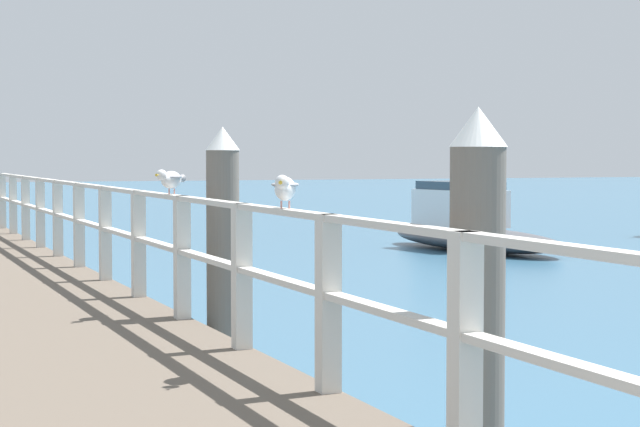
{
  "coord_description": "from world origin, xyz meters",
  "views": [
    {
      "loc": [
        -1.04,
        -0.51,
        1.81
      ],
      "look_at": [
        2.56,
        8.63,
        1.32
      ],
      "focal_mm": 65.84,
      "sensor_mm": 36.0,
      "label": 1
    }
  ],
  "objects_px": {
    "dock_piling_far": "(223,247)",
    "seagull_background": "(171,179)",
    "seagull_foreground": "(285,187)",
    "dock_piling_near": "(477,310)",
    "boat_3": "(470,228)"
  },
  "relations": [
    {
      "from": "dock_piling_near",
      "to": "boat_3",
      "type": "height_order",
      "value": "dock_piling_near"
    },
    {
      "from": "dock_piling_near",
      "to": "seagull_foreground",
      "type": "distance_m",
      "value": 1.9
    },
    {
      "from": "seagull_background",
      "to": "boat_3",
      "type": "relative_size",
      "value": 0.08
    },
    {
      "from": "seagull_background",
      "to": "boat_3",
      "type": "height_order",
      "value": "seagull_background"
    },
    {
      "from": "dock_piling_near",
      "to": "seagull_foreground",
      "type": "xyz_separation_m",
      "value": [
        -0.38,
        1.77,
        0.57
      ]
    },
    {
      "from": "dock_piling_near",
      "to": "boat_3",
      "type": "distance_m",
      "value": 16.58
    },
    {
      "from": "dock_piling_far",
      "to": "boat_3",
      "type": "xyz_separation_m",
      "value": [
        7.96,
        10.15,
        -0.6
      ]
    },
    {
      "from": "seagull_foreground",
      "to": "dock_piling_far",
      "type": "bearing_deg",
      "value": -72.35
    },
    {
      "from": "dock_piling_far",
      "to": "seagull_foreground",
      "type": "distance_m",
      "value": 2.71
    },
    {
      "from": "boat_3",
      "to": "seagull_foreground",
      "type": "bearing_deg",
      "value": -130.88
    },
    {
      "from": "seagull_background",
      "to": "boat_3",
      "type": "xyz_separation_m",
      "value": [
        8.34,
        9.89,
        -1.18
      ]
    },
    {
      "from": "dock_piling_far",
      "to": "seagull_background",
      "type": "relative_size",
      "value": 5.32
    },
    {
      "from": "dock_piling_near",
      "to": "seagull_foreground",
      "type": "height_order",
      "value": "dock_piling_near"
    },
    {
      "from": "seagull_foreground",
      "to": "dock_piling_near",
      "type": "bearing_deg",
      "value": 128.23
    },
    {
      "from": "dock_piling_far",
      "to": "boat_3",
      "type": "bearing_deg",
      "value": 51.89
    }
  ]
}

